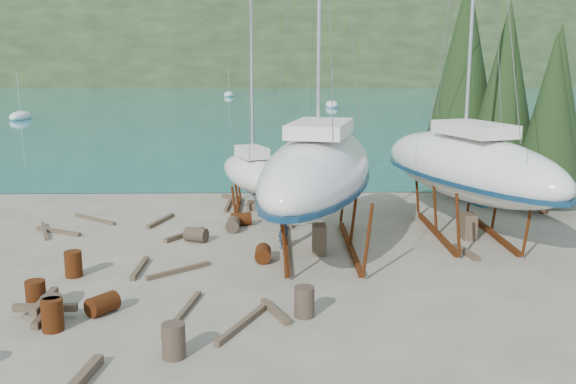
{
  "coord_description": "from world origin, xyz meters",
  "views": [
    {
      "loc": [
        1.23,
        -19.45,
        7.16
      ],
      "look_at": [
        1.69,
        3.0,
        2.53
      ],
      "focal_mm": 40.0,
      "sensor_mm": 36.0,
      "label": 1
    }
  ],
  "objects_px": {
    "large_sailboat_near": "(319,170)",
    "small_sailboat_shore": "(252,172)",
    "large_sailboat_far": "(468,166)",
    "worker": "(284,227)"
  },
  "relations": [
    {
      "from": "large_sailboat_near",
      "to": "small_sailboat_shore",
      "type": "distance_m",
      "value": 7.84
    },
    {
      "from": "large_sailboat_near",
      "to": "large_sailboat_far",
      "type": "xyz_separation_m",
      "value": [
        6.23,
        1.94,
        -0.16
      ]
    },
    {
      "from": "small_sailboat_shore",
      "to": "worker",
      "type": "bearing_deg",
      "value": -99.26
    },
    {
      "from": "large_sailboat_near",
      "to": "large_sailboat_far",
      "type": "height_order",
      "value": "large_sailboat_near"
    },
    {
      "from": "large_sailboat_far",
      "to": "worker",
      "type": "distance_m",
      "value": 8.0
    },
    {
      "from": "large_sailboat_far",
      "to": "small_sailboat_shore",
      "type": "bearing_deg",
      "value": 130.9
    },
    {
      "from": "large_sailboat_near",
      "to": "small_sailboat_shore",
      "type": "xyz_separation_m",
      "value": [
        -2.75,
        7.21,
        -1.33
      ]
    },
    {
      "from": "worker",
      "to": "large_sailboat_far",
      "type": "bearing_deg",
      "value": -54.75
    },
    {
      "from": "large_sailboat_far",
      "to": "small_sailboat_shore",
      "type": "xyz_separation_m",
      "value": [
        -8.99,
        5.27,
        -1.17
      ]
    },
    {
      "from": "large_sailboat_far",
      "to": "worker",
      "type": "height_order",
      "value": "large_sailboat_far"
    }
  ]
}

